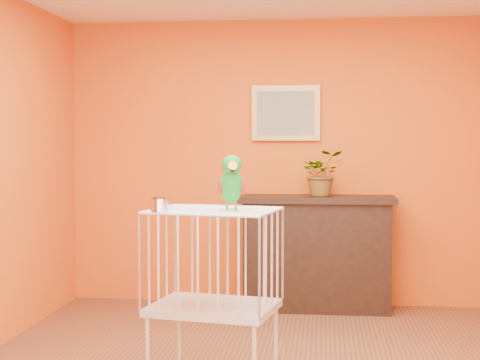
# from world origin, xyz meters

# --- Properties ---
(room_shell) EXTENTS (4.50, 4.50, 4.50)m
(room_shell) POSITION_xyz_m (0.00, 0.00, 1.58)
(room_shell) COLOR #CD5F13
(room_shell) RESTS_ON ground
(console_cabinet) EXTENTS (1.36, 0.49, 1.01)m
(console_cabinet) POSITION_xyz_m (0.29, 2.01, 0.51)
(console_cabinet) COLOR black
(console_cabinet) RESTS_ON ground
(potted_plant) EXTENTS (0.44, 0.47, 0.31)m
(potted_plant) POSITION_xyz_m (0.33, 2.07, 1.17)
(potted_plant) COLOR #26722D
(potted_plant) RESTS_ON console_cabinet
(framed_picture) EXTENTS (0.62, 0.04, 0.50)m
(framed_picture) POSITION_xyz_m (0.00, 2.22, 1.75)
(framed_picture) COLOR #A4893A
(framed_picture) RESTS_ON room_shell
(birdcage) EXTENTS (0.79, 0.66, 1.09)m
(birdcage) POSITION_xyz_m (-0.30, -0.23, 0.57)
(birdcage) COLOR silver
(birdcage) RESTS_ON ground
(feed_cup) EXTENTS (0.10, 0.10, 0.07)m
(feed_cup) POSITION_xyz_m (-0.58, -0.41, 1.13)
(feed_cup) COLOR silver
(feed_cup) RESTS_ON birdcage
(parrot) EXTENTS (0.17, 0.29, 0.32)m
(parrot) POSITION_xyz_m (-0.18, -0.28, 1.26)
(parrot) COLOR #59544C
(parrot) RESTS_ON birdcage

